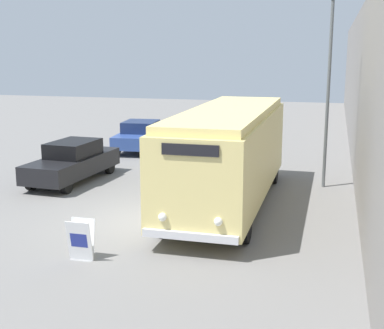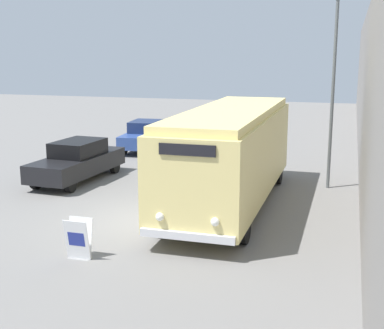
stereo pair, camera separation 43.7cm
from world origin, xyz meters
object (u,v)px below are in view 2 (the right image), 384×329
object	(u,v)px
sign_board	(78,239)
parked_car_near	(78,161)
streetlamp	(334,64)
parked_car_mid	(147,135)
vintage_bus	(230,152)

from	to	relation	value
sign_board	parked_car_near	world-z (taller)	parked_car_near
streetlamp	parked_car_mid	world-z (taller)	streetlamp
parked_car_mid	vintage_bus	bearing A→B (deg)	-58.99
vintage_bus	parked_car_near	bearing A→B (deg)	165.41
sign_board	streetlamp	size ratio (longest dim) A/B	0.14
parked_car_mid	streetlamp	bearing A→B (deg)	-34.66
sign_board	parked_car_mid	size ratio (longest dim) A/B	0.24
parked_car_near	parked_car_mid	world-z (taller)	parked_car_near
vintage_bus	sign_board	bearing A→B (deg)	-114.43
vintage_bus	streetlamp	world-z (taller)	streetlamp
streetlamp	parked_car_near	bearing A→B (deg)	-170.34
streetlamp	parked_car_near	world-z (taller)	streetlamp
vintage_bus	streetlamp	bearing A→B (deg)	47.76
streetlamp	parked_car_near	distance (m)	10.45
parked_car_near	parked_car_mid	size ratio (longest dim) A/B	1.13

